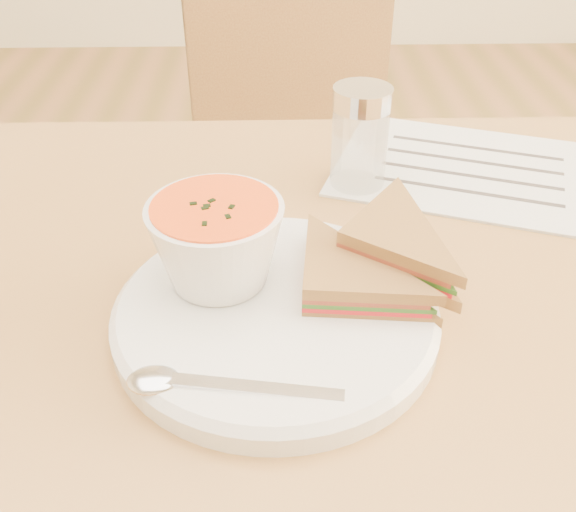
{
  "coord_description": "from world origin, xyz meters",
  "views": [
    {
      "loc": [
        -0.02,
        -0.41,
        1.08
      ],
      "look_at": [
        -0.01,
        -0.01,
        0.8
      ],
      "focal_mm": 40.0,
      "sensor_mm": 36.0,
      "label": 1
    }
  ],
  "objects_px": {
    "plate": "(276,315)",
    "chair_far": "(316,212)",
    "condiment_shaker": "(360,138)",
    "soup_bowl": "(217,247)"
  },
  "relations": [
    {
      "from": "plate",
      "to": "chair_far",
      "type": "bearing_deg",
      "value": 83.05
    },
    {
      "from": "plate",
      "to": "condiment_shaker",
      "type": "bearing_deg",
      "value": 67.95
    },
    {
      "from": "soup_bowl",
      "to": "condiment_shaker",
      "type": "xyz_separation_m",
      "value": [
        0.13,
        0.19,
        0.0
      ]
    },
    {
      "from": "plate",
      "to": "condiment_shaker",
      "type": "height_order",
      "value": "condiment_shaker"
    },
    {
      "from": "condiment_shaker",
      "to": "chair_far",
      "type": "bearing_deg",
      "value": 90.95
    },
    {
      "from": "chair_far",
      "to": "soup_bowl",
      "type": "xyz_separation_m",
      "value": [
        -0.12,
        -0.63,
        0.36
      ]
    },
    {
      "from": "chair_far",
      "to": "soup_bowl",
      "type": "relative_size",
      "value": 8.45
    },
    {
      "from": "chair_far",
      "to": "soup_bowl",
      "type": "distance_m",
      "value": 0.74
    },
    {
      "from": "chair_far",
      "to": "plate",
      "type": "height_order",
      "value": "chair_far"
    },
    {
      "from": "chair_far",
      "to": "condiment_shaker",
      "type": "relative_size",
      "value": 8.3
    }
  ]
}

